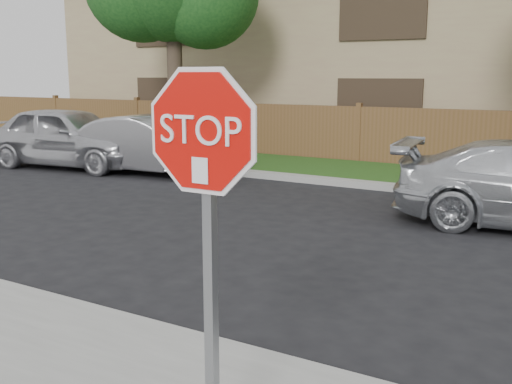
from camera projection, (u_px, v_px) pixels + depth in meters
The scene contains 6 objects.
ground at pixel (312, 372), 5.04m from camera, with size 90.00×90.00×0.00m, color black.
far_curb at pixel (488, 197), 11.91m from camera, with size 70.00×0.30×0.15m, color gray.
grass_strip at pixel (501, 184), 13.31m from camera, with size 70.00×3.00×0.12m, color #1E4714.
stop_sign at pixel (205, 187), 3.44m from camera, with size 1.01×0.13×2.55m.
sedan_far_left at pixel (69, 137), 15.97m from camera, with size 1.95×4.85×1.65m, color silver.
sedan_left at pixel (153, 145), 14.91m from camera, with size 1.54×4.40×1.45m, color #9D9DA1.
Camera 1 is at (1.96, -4.24, 2.47)m, focal length 42.00 mm.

